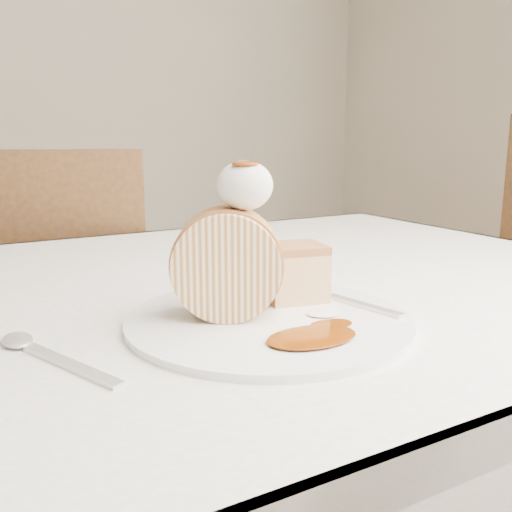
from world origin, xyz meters
TOP-DOWN VIEW (x-y plane):
  - table at (0.00, 0.20)m, footprint 1.40×0.90m
  - chair_far at (-0.05, 0.85)m, footprint 0.55×0.55m
  - plate at (0.03, 0.01)m, footprint 0.37×0.37m
  - roulade_slice at (-0.00, 0.04)m, footprint 0.13×0.11m
  - cake_chunk at (0.10, 0.06)m, footprint 0.08×0.08m
  - whipped_cream at (0.02, 0.04)m, footprint 0.06×0.06m
  - caramel_drizzle at (0.01, 0.03)m, footprint 0.03×0.02m
  - caramel_pool at (0.03, -0.07)m, footprint 0.11×0.08m
  - fork at (0.14, 0.00)m, footprint 0.06×0.18m
  - spoon at (-0.18, -0.00)m, footprint 0.08×0.17m

SIDE VIEW (x-z plane):
  - chair_far at x=-0.05m, z-range 0.07..0.98m
  - table at x=0.00m, z-range 0.29..1.04m
  - spoon at x=-0.18m, z-range 0.75..0.75m
  - plate at x=0.03m, z-range 0.75..0.76m
  - fork at x=0.14m, z-range 0.76..0.76m
  - caramel_pool at x=0.03m, z-range 0.76..0.76m
  - cake_chunk at x=0.10m, z-range 0.76..0.81m
  - roulade_slice at x=0.00m, z-range 0.76..0.87m
  - whipped_cream at x=0.02m, z-range 0.87..0.92m
  - caramel_drizzle at x=0.01m, z-range 0.92..0.93m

